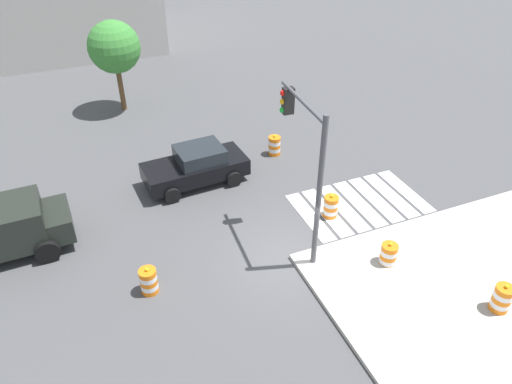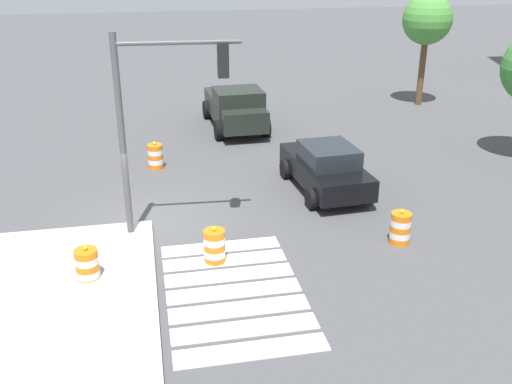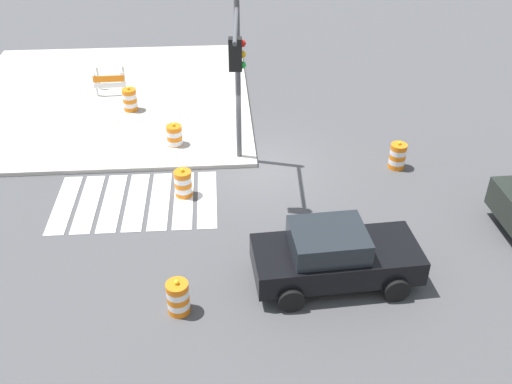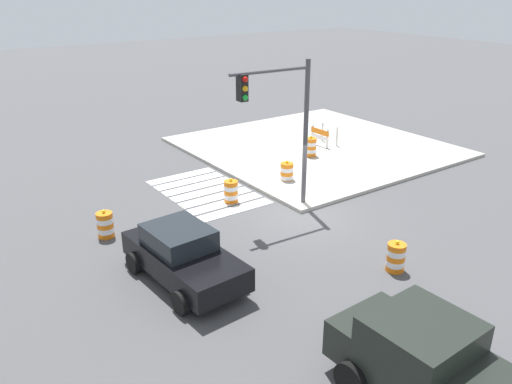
# 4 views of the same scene
# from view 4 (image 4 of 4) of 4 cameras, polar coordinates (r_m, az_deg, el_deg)

# --- Properties ---
(ground_plane) EXTENTS (120.00, 120.00, 0.00)m
(ground_plane) POSITION_cam_4_polar(r_m,az_deg,el_deg) (19.79, 4.95, -2.42)
(ground_plane) COLOR #474749
(sidewalk_corner) EXTENTS (12.00, 12.00, 0.15)m
(sidewalk_corner) POSITION_cam_4_polar(r_m,az_deg,el_deg) (27.70, 6.53, 4.96)
(sidewalk_corner) COLOR #ADA89E
(sidewalk_corner) RESTS_ON ground
(crosswalk_stripes) EXTENTS (5.10, 3.20, 0.02)m
(crosswalk_stripes) POSITION_cam_4_polar(r_m,az_deg,el_deg) (21.86, -5.45, 0.04)
(crosswalk_stripes) COLOR silver
(crosswalk_stripes) RESTS_ON ground
(sports_car) EXTENTS (4.41, 2.35, 1.63)m
(sports_car) POSITION_cam_4_polar(r_m,az_deg,el_deg) (15.37, -8.01, -6.85)
(sports_car) COLOR black
(sports_car) RESTS_ON ground
(pickup_truck) EXTENTS (5.21, 2.47, 1.92)m
(pickup_truck) POSITION_cam_4_polar(r_m,az_deg,el_deg) (11.52, 19.62, -18.36)
(pickup_truck) COLOR black
(pickup_truck) RESTS_ON ground
(traffic_barrel_near_corner) EXTENTS (0.56, 0.56, 1.02)m
(traffic_barrel_near_corner) POSITION_cam_4_polar(r_m,az_deg,el_deg) (16.40, 15.06, -6.90)
(traffic_barrel_near_corner) COLOR orange
(traffic_barrel_near_corner) RESTS_ON ground
(traffic_barrel_crosswalk_end) EXTENTS (0.56, 0.56, 1.02)m
(traffic_barrel_crosswalk_end) POSITION_cam_4_polar(r_m,az_deg,el_deg) (22.64, 3.39, 2.10)
(traffic_barrel_crosswalk_end) COLOR orange
(traffic_barrel_crosswalk_end) RESTS_ON ground
(traffic_barrel_median_near) EXTENTS (0.56, 0.56, 1.02)m
(traffic_barrel_median_near) POSITION_cam_4_polar(r_m,az_deg,el_deg) (18.57, -16.18, -3.47)
(traffic_barrel_median_near) COLOR orange
(traffic_barrel_median_near) RESTS_ON ground
(traffic_barrel_median_far) EXTENTS (0.56, 0.56, 1.02)m
(traffic_barrel_median_far) POSITION_cam_4_polar(r_m,az_deg,el_deg) (20.61, -2.76, 0.04)
(traffic_barrel_median_far) COLOR orange
(traffic_barrel_median_far) RESTS_ON ground
(traffic_barrel_on_sidewalk) EXTENTS (0.56, 0.56, 1.02)m
(traffic_barrel_on_sidewalk) POSITION_cam_4_polar(r_m,az_deg,el_deg) (25.83, 6.00, 4.93)
(traffic_barrel_on_sidewalk) COLOR orange
(traffic_barrel_on_sidewalk) RESTS_ON sidewalk_corner
(construction_barricade) EXTENTS (1.30, 0.81, 1.00)m
(construction_barricade) POSITION_cam_4_polar(r_m,az_deg,el_deg) (27.59, 7.24, 6.26)
(construction_barricade) COLOR silver
(construction_barricade) RESTS_ON sidewalk_corner
(traffic_light_pole) EXTENTS (0.48, 3.29, 5.50)m
(traffic_light_pole) POSITION_cam_4_polar(r_m,az_deg,el_deg) (18.67, 2.76, 8.83)
(traffic_light_pole) COLOR #4C4C51
(traffic_light_pole) RESTS_ON sidewalk_corner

